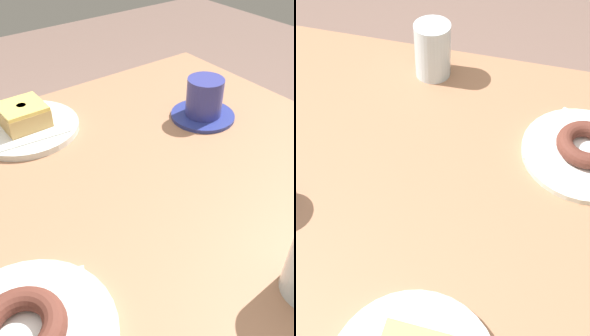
# 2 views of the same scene
# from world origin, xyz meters

# --- Properties ---
(table) EXTENTS (1.01, 0.81, 0.71)m
(table) POSITION_xyz_m (0.00, 0.00, 0.63)
(table) COLOR #9F6D4E
(table) RESTS_ON ground_plane
(napkin_chocolate_ring) EXTENTS (0.21, 0.21, 0.00)m
(napkin_chocolate_ring) POSITION_xyz_m (0.24, 0.16, 0.73)
(napkin_chocolate_ring) COLOR white
(napkin_chocolate_ring) RESTS_ON plate_chocolate_ring
(donut_chocolate_ring) EXTENTS (0.11, 0.11, 0.03)m
(donut_chocolate_ring) POSITION_xyz_m (0.24, 0.16, 0.74)
(donut_chocolate_ring) COLOR brown
(donut_chocolate_ring) RESTS_ON napkin_chocolate_ring
(plate_glazed_square) EXTENTS (0.22, 0.22, 0.01)m
(plate_glazed_square) POSITION_xyz_m (0.06, -0.27, 0.72)
(plate_glazed_square) COLOR silver
(plate_glazed_square) RESTS_ON table
(napkin_glazed_square) EXTENTS (0.16, 0.16, 0.00)m
(napkin_glazed_square) POSITION_xyz_m (0.06, -0.27, 0.73)
(napkin_glazed_square) COLOR white
(napkin_glazed_square) RESTS_ON plate_glazed_square
(donut_glazed_square) EXTENTS (0.09, 0.09, 0.04)m
(donut_glazed_square) POSITION_xyz_m (0.06, -0.27, 0.75)
(donut_glazed_square) COLOR tan
(donut_glazed_square) RESTS_ON napkin_glazed_square
(coffee_cup) EXTENTS (0.14, 0.14, 0.09)m
(coffee_cup) POSITION_xyz_m (-0.28, -0.09, 0.75)
(coffee_cup) COLOR navy
(coffee_cup) RESTS_ON table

